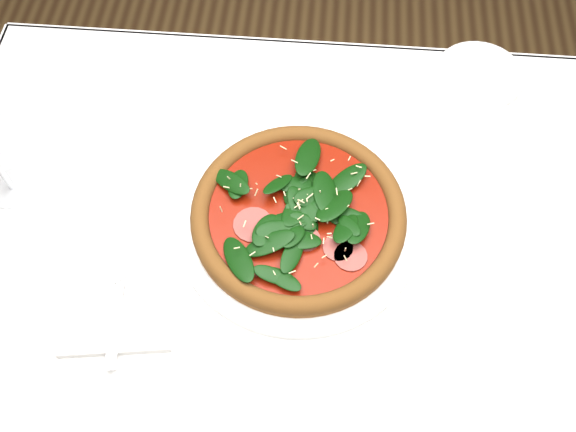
{
  "coord_description": "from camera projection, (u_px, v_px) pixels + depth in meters",
  "views": [
    {
      "loc": [
        -0.0,
        -0.46,
        1.6
      ],
      "look_at": [
        -0.04,
        0.02,
        0.77
      ],
      "focal_mm": 40.0,
      "sensor_mm": 36.0,
      "label": 1
    }
  ],
  "objects": [
    {
      "name": "pizza",
      "position": [
        299.0,
        212.0,
        0.96
      ],
      "size": [
        0.34,
        0.34,
        0.04
      ],
      "rotation": [
        0.0,
        0.0,
        0.05
      ],
      "color": "#985F24",
      "rests_on": "plate"
    },
    {
      "name": "ground",
      "position": [
        304.0,
        376.0,
        1.62
      ],
      "size": [
        6.0,
        6.0,
        0.0
      ],
      "primitive_type": "plane",
      "color": "brown",
      "rests_on": "ground"
    },
    {
      "name": "dining_table",
      "position": [
        313.0,
        264.0,
        1.06
      ],
      "size": [
        1.21,
        0.81,
        0.75
      ],
      "color": "white",
      "rests_on": "ground"
    },
    {
      "name": "saucer_far",
      "position": [
        480.0,
        74.0,
        1.12
      ],
      "size": [
        0.15,
        0.15,
        0.01
      ],
      "color": "white",
      "rests_on": "dining_table"
    },
    {
      "name": "plate",
      "position": [
        298.0,
        219.0,
        0.97
      ],
      "size": [
        0.38,
        0.38,
        0.02
      ],
      "color": "white",
      "rests_on": "dining_table"
    },
    {
      "name": "napkin",
      "position": [
        116.0,
        329.0,
        0.89
      ],
      "size": [
        0.16,
        0.09,
        0.01
      ],
      "primitive_type": "cube",
      "rotation": [
        0.0,
        0.0,
        0.14
      ],
      "color": "white",
      "rests_on": "dining_table"
    },
    {
      "name": "fork",
      "position": [
        116.0,
        307.0,
        0.9
      ],
      "size": [
        0.04,
        0.16,
        0.0
      ],
      "rotation": [
        0.0,
        0.0,
        0.13
      ],
      "color": "silver",
      "rests_on": "napkin"
    },
    {
      "name": "saucer_near",
      "position": [
        518.0,
        427.0,
        0.82
      ],
      "size": [
        0.13,
        0.13,
        0.01
      ],
      "color": "white",
      "rests_on": "dining_table"
    }
  ]
}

